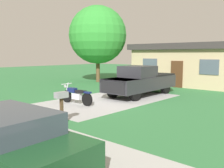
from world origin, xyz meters
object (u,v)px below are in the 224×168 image
shade_tree (98,35)px  neighbor_house (191,64)px  motorcycle (76,95)px  parked_hatchback (6,138)px  mailbox (61,100)px  pickup_truck (141,80)px

shade_tree → neighbor_house: 8.80m
neighbor_house → motorcycle: bearing=-93.7°
motorcycle → parked_hatchback: 7.59m
mailbox → neighbor_house: (-1.92, 15.22, 0.81)m
pickup_truck → shade_tree: 9.19m
motorcycle → shade_tree: bearing=128.5°
pickup_truck → parked_hatchback: size_ratio=1.24×
motorcycle → neighbor_house: 12.29m
shade_tree → neighbor_house: size_ratio=0.74×
parked_hatchback → shade_tree: shade_tree is taller
parked_hatchback → motorcycle: bearing=127.4°
motorcycle → neighbor_house: neighbor_house is taller
pickup_truck → neighbor_house: size_ratio=0.59×
mailbox → shade_tree: (-9.42, 11.44, 3.42)m
mailbox → motorcycle: bearing=132.0°
motorcycle → pickup_truck: 4.75m
parked_hatchback → neighbor_house: neighbor_house is taller
pickup_truck → parked_hatchback: (3.68, -10.66, -0.23)m
neighbor_house → pickup_truck: bearing=-89.0°
pickup_truck → shade_tree: shade_tree is taller
pickup_truck → parked_hatchback: bearing=-71.0°
parked_hatchback → mailbox: bearing=122.1°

